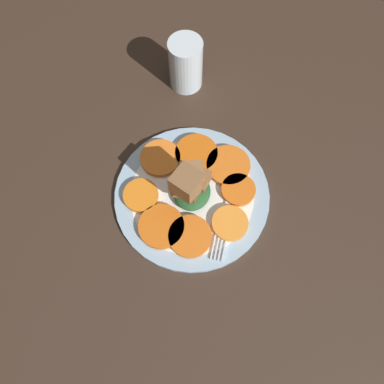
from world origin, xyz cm
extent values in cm
cube|color=#38281E|center=(0.00, 0.00, 1.00)|extent=(120.00, 120.00, 2.00)
cylinder|color=#99B7D1|center=(0.00, 0.00, 2.50)|extent=(29.27, 29.27, 1.00)
cylinder|color=white|center=(0.00, 0.00, 2.55)|extent=(23.41, 23.41, 1.00)
cylinder|color=orange|center=(7.14, -5.54, 3.64)|extent=(8.48, 8.48, 1.08)
cylinder|color=#D66014|center=(8.31, 1.02, 3.64)|extent=(8.34, 8.34, 1.08)
cylinder|color=orange|center=(5.79, 7.60, 3.64)|extent=(7.82, 7.82, 1.08)
cylinder|color=orange|center=(-2.59, 9.19, 3.64)|extent=(6.59, 6.59, 1.08)
cylinder|color=orange|center=(-7.56, 3.95, 3.64)|extent=(8.34, 8.34, 1.08)
cylinder|color=orange|center=(-8.21, -1.50, 3.64)|extent=(7.82, 7.82, 1.08)
cylinder|color=orange|center=(-4.25, -7.99, 3.64)|extent=(6.64, 6.64, 1.08)
cylinder|color=orange|center=(2.53, -8.33, 3.64)|extent=(6.44, 6.44, 1.08)
ellipsoid|color=#235128|center=(0.00, 0.00, 4.23)|extent=(7.62, 6.86, 2.26)
cube|color=brown|center=(1.61, -1.07, 6.98)|extent=(3.90, 3.90, 3.24)
cube|color=brown|center=(0.12, 1.00, 7.68)|extent=(5.13, 5.13, 4.63)
cube|color=brown|center=(0.17, -0.43, 7.00)|extent=(4.40, 4.40, 3.28)
cube|color=olive|center=(-0.46, 0.93, 7.53)|extent=(4.52, 4.52, 4.34)
cube|color=olive|center=(-0.01, 0.03, 11.26)|extent=(4.97, 4.97, 3.93)
cube|color=brown|center=(-1.70, 0.53, 11.98)|extent=(5.79, 5.79, 4.41)
cube|color=silver|center=(1.82, -6.96, 3.30)|extent=(12.98, 1.13, 0.40)
cube|color=silver|center=(-5.45, -6.94, 3.30)|extent=(1.58, 2.31, 0.40)
cube|color=silver|center=(-8.80, -7.94, 3.30)|extent=(5.11, 0.32, 0.40)
cube|color=silver|center=(-8.79, -7.27, 3.30)|extent=(5.11, 0.32, 0.40)
cube|color=silver|center=(-8.79, -6.60, 3.30)|extent=(5.11, 0.32, 0.40)
cube|color=silver|center=(-8.79, -5.94, 3.30)|extent=(5.11, 0.32, 0.40)
cylinder|color=silver|center=(25.79, 7.18, 7.63)|extent=(6.96, 6.96, 11.26)
camera|label=1|loc=(-25.58, -5.81, 68.31)|focal=35.00mm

